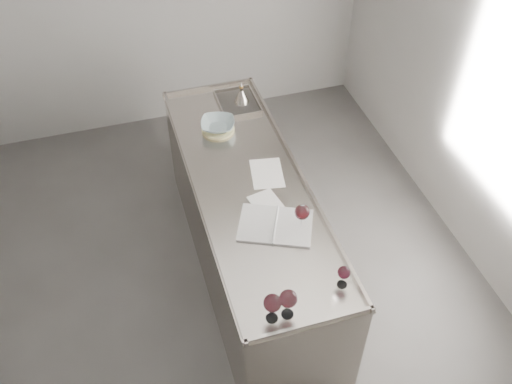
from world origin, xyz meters
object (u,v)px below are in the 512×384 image
object	(u,v)px
notebook	(275,225)
wine_funnel	(242,96)
wine_glass_left	(272,304)
wine_glass_right	(302,213)
counter	(249,228)
wine_glass_middle	(288,299)
ceramic_bowl	(218,125)
wine_glass_small	(344,273)

from	to	relation	value
notebook	wine_funnel	xyz separation A→B (m)	(0.16, 1.36, 0.05)
wine_glass_left	wine_glass_right	xyz separation A→B (m)	(0.38, 0.59, -0.00)
counter	wine_glass_middle	bearing A→B (deg)	-94.97
wine_glass_left	wine_glass_middle	xyz separation A→B (m)	(0.09, 0.00, 0.00)
wine_glass_right	ceramic_bowl	world-z (taller)	wine_glass_right
wine_glass_middle	ceramic_bowl	size ratio (longest dim) A/B	0.78
notebook	wine_glass_middle	bearing A→B (deg)	-78.43
counter	ceramic_bowl	world-z (taller)	ceramic_bowl
wine_glass_small	wine_funnel	xyz separation A→B (m)	(-0.06, 1.91, -0.05)
counter	wine_glass_right	distance (m)	0.80
counter	wine_funnel	distance (m)	1.09
wine_glass_small	notebook	bearing A→B (deg)	112.28
wine_glass_left	wine_glass_right	size ratio (longest dim) A/B	1.03
wine_funnel	wine_glass_small	bearing A→B (deg)	-88.07
wine_glass_left	notebook	bearing A→B (deg)	70.11
wine_glass_right	notebook	size ratio (longest dim) A/B	0.34
ceramic_bowl	wine_funnel	distance (m)	0.40
wine_glass_left	wine_glass_right	distance (m)	0.70
counter	wine_glass_small	bearing A→B (deg)	-74.38
notebook	wine_glass_left	bearing A→B (deg)	-85.77
wine_glass_small	wine_glass_middle	bearing A→B (deg)	-165.08
wine_glass_left	wine_glass_small	size ratio (longest dim) A/B	1.28
wine_glass_left	wine_glass_middle	bearing A→B (deg)	0.00
wine_glass_middle	wine_funnel	distance (m)	2.03
wine_glass_small	notebook	world-z (taller)	wine_glass_small
ceramic_bowl	wine_glass_small	bearing A→B (deg)	-78.21
ceramic_bowl	wine_glass_right	bearing A→B (deg)	-76.84
wine_glass_small	wine_funnel	world-z (taller)	wine_funnel
wine_glass_middle	notebook	xyz separation A→B (m)	(0.14, 0.65, -0.13)
counter	wine_glass_right	world-z (taller)	wine_glass_right
wine_glass_left	notebook	xyz separation A→B (m)	(0.23, 0.65, -0.13)
wine_glass_right	ceramic_bowl	bearing A→B (deg)	103.16
wine_glass_right	wine_glass_middle	bearing A→B (deg)	-116.59
wine_glass_middle	wine_glass_right	bearing A→B (deg)	63.41
counter	wine_glass_left	bearing A→B (deg)	-99.66
wine_glass_left	wine_glass_small	distance (m)	0.47
wine_glass_left	wine_funnel	size ratio (longest dim) A/B	1.04
wine_glass_right	wine_glass_small	size ratio (longest dim) A/B	1.24
counter	wine_glass_small	size ratio (longest dim) A/B	15.94
wine_glass_middle	wine_funnel	size ratio (longest dim) A/B	1.05
wine_glass_middle	ceramic_bowl	world-z (taller)	wine_glass_middle
wine_funnel	wine_glass_middle	bearing A→B (deg)	-98.63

